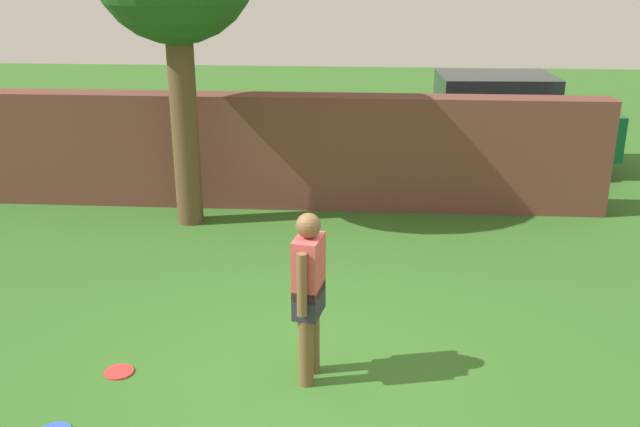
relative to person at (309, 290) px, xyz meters
name	(u,v)px	position (x,y,z in m)	size (l,w,h in m)	color
ground_plane	(306,372)	(-0.04, 0.08, -0.90)	(40.00, 40.00, 0.00)	#336623
brick_wall	(236,150)	(-1.54, 4.87, -0.02)	(11.24, 0.50, 1.75)	brown
person	(309,290)	(0.00, 0.00, 0.00)	(0.28, 0.53, 1.62)	brown
car	(493,122)	(2.75, 7.24, -0.04)	(4.28, 2.09, 1.72)	#0C4C2D
frisbee_red	(119,372)	(-1.79, -0.05, -0.89)	(0.27, 0.27, 0.02)	red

